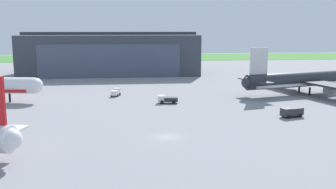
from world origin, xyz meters
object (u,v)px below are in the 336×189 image
maintenance_hangar (111,54)px  ops_van (116,92)px  stair_truck (167,99)px  pushback_tractor (292,112)px  airliner_far_right (310,80)px

maintenance_hangar → ops_van: 56.64m
ops_van → stair_truck: bearing=-42.2°
maintenance_hangar → ops_van: (3.01, -56.09, -7.24)m
pushback_tractor → ops_van: 50.16m
maintenance_hangar → stair_truck: 70.77m
maintenance_hangar → ops_van: maintenance_hangar is taller
pushback_tractor → ops_van: (-39.19, 31.31, -0.11)m
airliner_far_right → maintenance_hangar: bearing=135.9°
airliner_far_right → pushback_tractor: bearing=-122.0°
airliner_far_right → pushback_tractor: size_ratio=8.39×
stair_truck → ops_van: (-13.58, 12.32, 0.04)m
stair_truck → pushback_tractor: bearing=-36.6°
pushback_tractor → maintenance_hangar: bearing=115.8°
maintenance_hangar → airliner_far_right: (60.27, -58.44, -4.08)m
airliner_far_right → ops_van: bearing=177.6°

